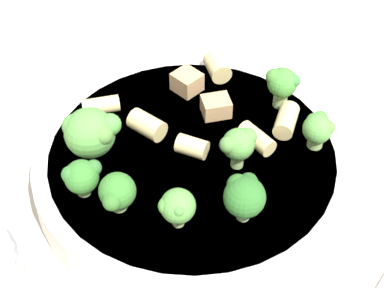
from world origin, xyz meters
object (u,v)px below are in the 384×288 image
at_px(rigatoni_2, 257,139).
at_px(rigatoni_5, 191,147).
at_px(broccoli_floret_3, 282,83).
at_px(rigatoni_0, 217,67).
at_px(broccoli_floret_4, 239,144).
at_px(broccoli_floret_1, 117,193).
at_px(rigatoni_1, 149,123).
at_px(rigatoni_4, 286,120).
at_px(broccoli_floret_2, 244,195).
at_px(chicken_chunk_1, 216,106).
at_px(broccoli_floret_7, 90,132).
at_px(broccoli_floret_5, 177,207).
at_px(rigatoni_3, 100,107).
at_px(chicken_chunk_0, 187,82).
at_px(pasta_bowl, 192,165).
at_px(broccoli_floret_6, 318,128).
at_px(broccoli_floret_0, 82,176).

height_order(rigatoni_2, rigatoni_5, same).
distance_m(broccoli_floret_3, rigatoni_5, 0.09).
xyz_separation_m(broccoli_floret_3, rigatoni_0, (0.01, 0.06, -0.01)).
bearing_deg(broccoli_floret_4, broccoli_floret_1, 149.01).
xyz_separation_m(rigatoni_1, rigatoni_4, (0.06, -0.09, -0.00)).
bearing_deg(rigatoni_5, broccoli_floret_2, -116.63).
bearing_deg(chicken_chunk_1, broccoli_floret_7, 148.96).
distance_m(broccoli_floret_5, rigatoni_3, 0.13).
xyz_separation_m(broccoli_floret_1, rigatoni_4, (0.13, -0.06, -0.01)).
relative_size(broccoli_floret_5, chicken_chunk_0, 1.46).
bearing_deg(broccoli_floret_4, rigatoni_1, 93.93).
xyz_separation_m(pasta_bowl, broccoli_floret_4, (0.01, -0.03, 0.03)).
bearing_deg(broccoli_floret_6, rigatoni_1, 115.95).
bearing_deg(rigatoni_1, broccoli_floret_3, -41.06).
bearing_deg(pasta_bowl, rigatoni_2, -46.94).
xyz_separation_m(rigatoni_4, rigatoni_5, (-0.06, 0.05, -0.00)).
distance_m(broccoli_floret_3, rigatoni_1, 0.11).
relative_size(pasta_bowl, chicken_chunk_1, 10.97).
relative_size(broccoli_floret_7, chicken_chunk_0, 1.96).
distance_m(broccoli_floret_3, chicken_chunk_1, 0.05).
xyz_separation_m(pasta_bowl, rigatoni_3, (-0.00, 0.09, 0.02)).
bearing_deg(rigatoni_4, broccoli_floret_7, 133.91).
distance_m(chicken_chunk_0, chicken_chunk_1, 0.04).
distance_m(pasta_bowl, broccoli_floret_7, 0.08).
bearing_deg(chicken_chunk_1, broccoli_floret_2, -138.82).
bearing_deg(broccoli_floret_4, rigatoni_3, 94.67).
relative_size(broccoli_floret_5, chicken_chunk_1, 1.40).
xyz_separation_m(chicken_chunk_0, chicken_chunk_1, (-0.01, -0.04, -0.00)).
height_order(broccoli_floret_0, broccoli_floret_1, broccoli_floret_1).
bearing_deg(broccoli_floret_2, broccoli_floret_0, 112.08).
relative_size(rigatoni_2, chicken_chunk_0, 1.40).
relative_size(rigatoni_2, rigatoni_3, 1.01).
height_order(pasta_bowl, chicken_chunk_0, chicken_chunk_0).
xyz_separation_m(broccoli_floret_5, chicken_chunk_0, (0.12, 0.07, -0.01)).
relative_size(broccoli_floret_1, broccoli_floret_4, 0.89).
height_order(broccoli_floret_2, rigatoni_0, broccoli_floret_2).
height_order(broccoli_floret_6, chicken_chunk_1, broccoli_floret_6).
bearing_deg(broccoli_floret_7, broccoli_floret_0, -151.42).
height_order(pasta_bowl, broccoli_floret_6, broccoli_floret_6).
bearing_deg(pasta_bowl, chicken_chunk_0, 35.92).
height_order(broccoli_floret_4, chicken_chunk_1, broccoli_floret_4).
height_order(broccoli_floret_4, chicken_chunk_0, broccoli_floret_4).
height_order(rigatoni_1, rigatoni_3, rigatoni_1).
relative_size(pasta_bowl, broccoli_floret_0, 8.36).
relative_size(broccoli_floret_4, rigatoni_0, 1.32).
bearing_deg(broccoli_floret_3, broccoli_floret_4, -176.70).
bearing_deg(chicken_chunk_1, rigatoni_5, -170.96).
bearing_deg(chicken_chunk_1, broccoli_floret_0, 163.78).
distance_m(broccoli_floret_0, chicken_chunk_0, 0.13).
height_order(broccoli_floret_3, broccoli_floret_7, broccoli_floret_7).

